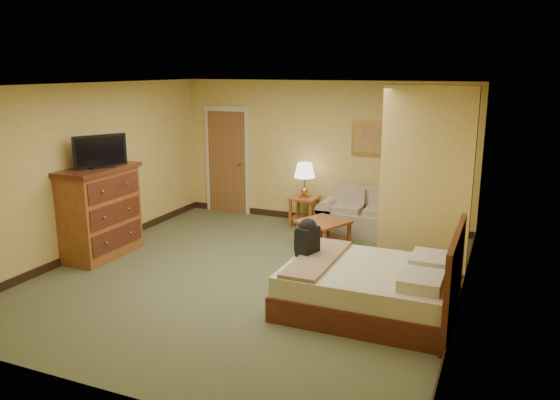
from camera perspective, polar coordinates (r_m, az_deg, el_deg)
The scene contains 17 objects.
floor at distance 7.66m, azimuth -3.00°, elevation -7.92°, with size 6.00×6.00×0.00m, color #535839.
ceiling at distance 7.12m, azimuth -3.26°, elevation 11.92°, with size 6.00×6.00×0.00m, color white.
back_wall at distance 10.02m, azimuth 4.45°, elevation 4.92°, with size 5.50×0.02×2.60m, color #D6B65B.
left_wall at distance 8.82m, azimuth -19.42°, elevation 2.99°, with size 0.02×6.00×2.60m, color #D6B65B.
right_wall at distance 6.58m, azimuth 18.94°, elevation -0.39°, with size 0.02×6.00×2.60m, color #D6B65B.
partition at distance 7.54m, azimuth 14.95°, elevation 1.60°, with size 1.20×0.15×2.60m, color #D6B65B.
door at distance 10.80m, azimuth -5.52°, elevation 4.09°, with size 0.94×0.16×2.10m.
baseboard at distance 10.27m, azimuth 4.30°, elevation -1.95°, with size 5.50×0.02×0.12m, color black.
loveseat at distance 9.57m, azimuth 8.84°, elevation -1.99°, with size 1.58×0.73×0.80m.
side_table at distance 9.95m, azimuth 2.55°, elevation -0.69°, with size 0.48×0.48×0.53m.
table_lamp at distance 9.81m, azimuth 2.59°, elevation 3.03°, with size 0.38×0.38×0.63m.
coffee_table at distance 8.78m, azimuth 4.57°, elevation -2.94°, with size 0.90×0.90×0.44m.
wall_picture at distance 9.70m, azimuth 9.73°, elevation 6.27°, with size 0.78×0.04×0.61m.
dresser at distance 8.67m, azimuth -18.32°, elevation -1.17°, with size 0.68×1.30×1.38m.
tv at distance 8.43m, azimuth -18.27°, elevation 4.77°, with size 0.42×0.73×0.48m.
bed at distance 6.61m, azimuth 9.82°, elevation -8.95°, with size 1.98×1.68×1.08m.
backpack at distance 6.77m, azimuth 2.93°, elevation -3.79°, with size 0.26×0.32×0.48m.
Camera 1 is at (3.14, -6.39, 2.81)m, focal length 35.00 mm.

